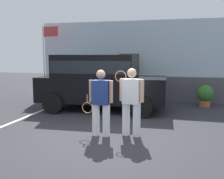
# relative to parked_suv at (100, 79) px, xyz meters

# --- Properties ---
(ground_plane) EXTENTS (40.00, 40.00, 0.00)m
(ground_plane) POSITION_rel_parked_suv_xyz_m (1.05, -3.12, -1.15)
(ground_plane) COLOR #2D2D33
(parking_stripe_0) EXTENTS (0.12, 4.40, 0.01)m
(parking_stripe_0) POSITION_rel_parked_suv_xyz_m (-2.03, -1.62, -1.14)
(parking_stripe_0) COLOR silver
(parking_stripe_0) RESTS_ON ground_plane
(house_frontage) EXTENTS (9.25, 0.40, 3.55)m
(house_frontage) POSITION_rel_parked_suv_xyz_m (1.04, 2.60, 0.53)
(house_frontage) COLOR silver
(house_frontage) RESTS_ON ground_plane
(parked_suv) EXTENTS (4.69, 2.35, 2.05)m
(parked_suv) POSITION_rel_parked_suv_xyz_m (0.00, 0.00, 0.00)
(parked_suv) COLOR black
(parked_suv) RESTS_ON ground_plane
(tennis_player_man) EXTENTS (0.88, 0.27, 1.68)m
(tennis_player_man) POSITION_rel_parked_suv_xyz_m (0.97, -2.99, -0.28)
(tennis_player_man) COLOR white
(tennis_player_man) RESTS_ON ground_plane
(tennis_player_woman) EXTENTS (0.77, 0.32, 1.72)m
(tennis_player_woman) POSITION_rel_parked_suv_xyz_m (1.71, -2.79, -0.25)
(tennis_player_woman) COLOR white
(tennis_player_woman) RESTS_ON ground_plane
(potted_plant_by_porch) EXTENTS (0.65, 0.65, 0.86)m
(potted_plant_by_porch) POSITION_rel_parked_suv_xyz_m (3.86, 1.61, -0.67)
(potted_plant_by_porch) COLOR #9E5638
(potted_plant_by_porch) RESTS_ON ground_plane
(flag_pole) EXTENTS (0.80, 0.10, 3.38)m
(flag_pole) POSITION_rel_parked_suv_xyz_m (-3.14, 1.86, 1.17)
(flag_pole) COLOR silver
(flag_pole) RESTS_ON ground_plane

